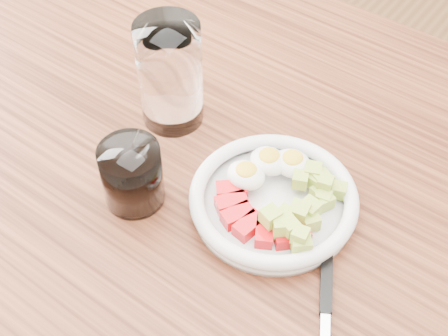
% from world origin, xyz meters
% --- Properties ---
extents(dining_table, '(1.50, 0.90, 0.77)m').
position_xyz_m(dining_table, '(0.00, 0.00, 0.67)').
color(dining_table, brown).
rests_on(dining_table, ground).
extents(bowl, '(0.20, 0.20, 0.05)m').
position_xyz_m(bowl, '(0.06, 0.02, 0.79)').
color(bowl, white).
rests_on(bowl, dining_table).
extents(fork, '(0.11, 0.18, 0.01)m').
position_xyz_m(fork, '(0.17, -0.05, 0.77)').
color(fork, black).
rests_on(fork, dining_table).
extents(water_glass, '(0.08, 0.08, 0.15)m').
position_xyz_m(water_glass, '(-0.14, 0.07, 0.85)').
color(water_glass, white).
rests_on(water_glass, dining_table).
extents(coffee_glass, '(0.07, 0.07, 0.08)m').
position_xyz_m(coffee_glass, '(-0.08, -0.07, 0.81)').
color(coffee_glass, white).
rests_on(coffee_glass, dining_table).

